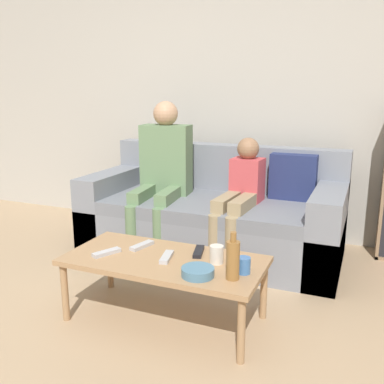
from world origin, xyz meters
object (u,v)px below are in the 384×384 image
object	(u,v)px
cup_near	(244,265)
bottle	(233,259)
couch	(214,217)
cup_far	(217,254)
person_adult	(163,165)
tv_remote_3	(199,252)
snack_bowl	(198,272)
tv_remote_2	(142,246)
tv_remote_0	(167,257)
person_child	(240,193)
tv_remote_1	(107,253)
coffee_table	(164,264)

from	to	relation	value
cup_near	bottle	size ratio (longest dim) A/B	0.35
cup_near	couch	bearing A→B (deg)	116.62
cup_far	bottle	world-z (taller)	bottle
person_adult	tv_remote_3	bearing A→B (deg)	-59.38
snack_bowl	tv_remote_2	bearing A→B (deg)	151.78
couch	cup_far	bearing A→B (deg)	-69.52
tv_remote_0	person_child	bearing A→B (deg)	69.88
person_child	couch	bearing A→B (deg)	154.59
cup_far	person_adult	bearing A→B (deg)	129.30
tv_remote_2	person_adult	bearing A→B (deg)	123.37
cup_far	snack_bowl	distance (m)	0.20
tv_remote_3	tv_remote_2	bearing A→B (deg)	172.21
tv_remote_1	couch	bearing A→B (deg)	105.25
person_adult	tv_remote_2	world-z (taller)	person_adult
person_adult	tv_remote_0	xyz separation A→B (m)	(0.54, -1.06, -0.32)
cup_far	bottle	distance (m)	0.22
person_adult	cup_far	bearing A→B (deg)	-56.79
person_child	tv_remote_3	bearing A→B (deg)	-86.16
tv_remote_0	tv_remote_1	size ratio (longest dim) A/B	1.01
snack_bowl	tv_remote_1	bearing A→B (deg)	173.29
person_adult	snack_bowl	world-z (taller)	person_adult
cup_far	tv_remote_2	xyz separation A→B (m)	(-0.50, 0.05, -0.04)
person_adult	person_child	world-z (taller)	person_adult
tv_remote_2	snack_bowl	world-z (taller)	snack_bowl
couch	cup_far	xyz separation A→B (m)	(0.40, -1.08, 0.14)
cup_far	bottle	size ratio (longest dim) A/B	0.40
couch	snack_bowl	bearing A→B (deg)	-73.76
coffee_table	tv_remote_1	xyz separation A→B (m)	(-0.33, -0.08, 0.05)
couch	tv_remote_0	xyz separation A→B (m)	(0.13, -1.14, 0.10)
person_child	person_adult	bearing A→B (deg)	178.07
couch	bottle	world-z (taller)	couch
couch	bottle	bearing A→B (deg)	-66.27
coffee_table	cup_far	world-z (taller)	cup_far
cup_near	snack_bowl	distance (m)	0.24
bottle	cup_near	bearing A→B (deg)	69.80
tv_remote_0	snack_bowl	size ratio (longest dim) A/B	1.03
tv_remote_1	coffee_table	bearing A→B (deg)	38.65
tv_remote_1	cup_far	bearing A→B (deg)	37.12
couch	bottle	xyz separation A→B (m)	(0.55, -1.24, 0.19)
person_adult	cup_near	size ratio (longest dim) A/B	14.13
tv_remote_3	bottle	xyz separation A→B (m)	(0.28, -0.25, 0.09)
coffee_table	person_adult	distance (m)	1.24
couch	coffee_table	size ratio (longest dim) A/B	1.80
couch	tv_remote_3	distance (m)	1.03
couch	bottle	distance (m)	1.37
person_child	cup_far	world-z (taller)	person_child
person_adult	tv_remote_2	distance (m)	1.06
tv_remote_3	bottle	bearing A→B (deg)	-55.97
coffee_table	tv_remote_0	size ratio (longest dim) A/B	6.41
cup_far	snack_bowl	xyz separation A→B (m)	(-0.03, -0.20, -0.03)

